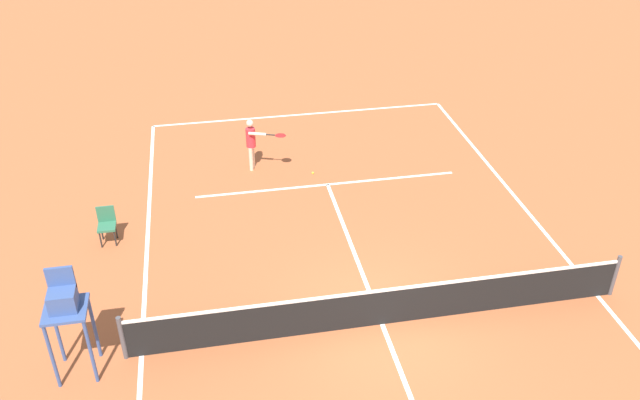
{
  "coord_description": "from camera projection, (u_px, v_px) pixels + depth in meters",
  "views": [
    {
      "loc": [
        3.33,
        10.41,
        9.89
      ],
      "look_at": [
        0.61,
        -3.95,
        0.8
      ],
      "focal_mm": 37.68,
      "sensor_mm": 36.0,
      "label": 1
    }
  ],
  "objects": [
    {
      "name": "courtside_chair_mid",
      "position": [
        107.0,
        223.0,
        16.78
      ],
      "size": [
        0.44,
        0.46,
        0.95
      ],
      "color": "#262626",
      "rests_on": "ground"
    },
    {
      "name": "tennis_ball",
      "position": [
        313.0,
        173.0,
        19.97
      ],
      "size": [
        0.07,
        0.07,
        0.07
      ],
      "primitive_type": "sphere",
      "color": "#CCE033",
      "rests_on": "ground"
    },
    {
      "name": "player_serving",
      "position": [
        253.0,
        140.0,
        19.76
      ],
      "size": [
        1.16,
        0.89,
        1.6
      ],
      "rotation": [
        0.0,
        0.0,
        1.23
      ],
      "color": "beige",
      "rests_on": "ground"
    },
    {
      "name": "ground_plane",
      "position": [
        382.0,
        324.0,
        14.44
      ],
      "size": [
        60.0,
        60.0,
        0.0
      ],
      "primitive_type": "plane",
      "color": "#AD5933"
    },
    {
      "name": "umpire_chair",
      "position": [
        65.0,
        308.0,
        12.47
      ],
      "size": [
        0.8,
        0.8,
        2.41
      ],
      "color": "#38518C",
      "rests_on": "ground"
    },
    {
      "name": "tennis_net",
      "position": [
        383.0,
        306.0,
        14.18
      ],
      "size": [
        10.82,
        0.1,
        1.07
      ],
      "color": "#4C4C51",
      "rests_on": "ground"
    },
    {
      "name": "court_lines",
      "position": [
        382.0,
        324.0,
        14.44
      ],
      "size": [
        10.22,
        21.95,
        0.01
      ],
      "color": "white",
      "rests_on": "ground"
    }
  ]
}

